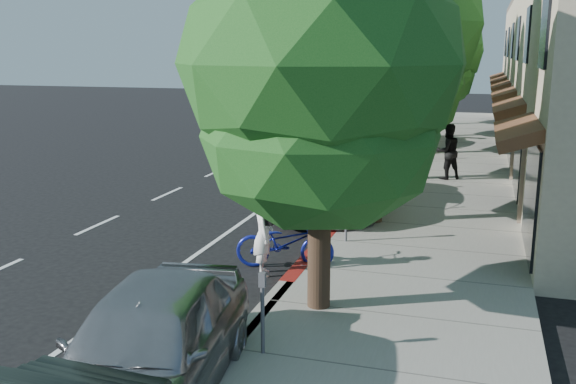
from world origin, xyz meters
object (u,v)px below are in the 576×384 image
at_px(pedestrian, 447,151).
at_px(street_tree_1, 380,29).
at_px(street_tree_4, 435,53).
at_px(white_pickup, 393,131).
at_px(street_tree_0, 321,70).
at_px(dark_suv_far, 379,119).
at_px(street_tree_5, 442,55).
at_px(cyclist, 263,234).
at_px(bicycle, 285,243).
at_px(street_tree_2, 407,52).
at_px(dark_sedan, 312,161).
at_px(near_car_a, 149,346).
at_px(silver_suv, 336,181).

bearing_deg(pedestrian, street_tree_1, 44.13).
height_order(street_tree_4, white_pickup, street_tree_4).
height_order(street_tree_0, dark_suv_far, street_tree_0).
bearing_deg(street_tree_5, street_tree_1, -90.00).
bearing_deg(dark_suv_far, street_tree_1, -74.45).
distance_m(cyclist, white_pickup, 18.09).
bearing_deg(street_tree_0, bicycle, 120.66).
bearing_deg(street_tree_4, dark_suv_far, 148.52).
distance_m(street_tree_4, cyclist, 22.69).
distance_m(street_tree_4, dark_suv_far, 5.10).
relative_size(street_tree_1, dark_suv_far, 1.83).
relative_size(street_tree_2, cyclist, 4.18).
distance_m(dark_sedan, near_car_a, 14.59).
distance_m(dark_sedan, pedestrian, 4.72).
bearing_deg(street_tree_1, near_car_a, -98.38).
bearing_deg(dark_suv_far, silver_suv, -78.06).
bearing_deg(bicycle, cyclist, 138.68).
height_order(cyclist, dark_sedan, cyclist).
bearing_deg(silver_suv, near_car_a, -91.31).
bearing_deg(street_tree_4, white_pickup, -108.19).
bearing_deg(dark_suv_far, street_tree_0, -76.44).
bearing_deg(street_tree_0, silver_suv, 100.57).
distance_m(street_tree_2, near_car_a, 15.99).
bearing_deg(dark_sedan, cyclist, -82.51).
relative_size(street_tree_2, bicycle, 3.45).
height_order(silver_suv, near_car_a, silver_suv).
bearing_deg(street_tree_2, street_tree_5, 90.00).
xyz_separation_m(bicycle, silver_suv, (-0.10, 5.31, 0.30)).
relative_size(street_tree_5, bicycle, 3.36).
relative_size(street_tree_1, pedestrian, 4.26).
height_order(street_tree_4, silver_suv, street_tree_4).
relative_size(cyclist, dark_sedan, 0.36).
distance_m(street_tree_1, near_car_a, 10.51).
bearing_deg(pedestrian, street_tree_2, -16.89).
distance_m(street_tree_0, dark_suv_far, 26.26).
relative_size(street_tree_1, silver_suv, 1.34).
bearing_deg(near_car_a, pedestrian, 71.81).
bearing_deg(white_pickup, street_tree_0, -78.52).
distance_m(white_pickup, dark_suv_far, 6.32).
distance_m(bicycle, pedestrian, 10.62).
xyz_separation_m(street_tree_0, cyclist, (-1.60, 1.65, -3.39)).
relative_size(street_tree_4, bicycle, 3.52).
relative_size(street_tree_1, dark_sedan, 1.72).
height_order(dark_sedan, dark_suv_far, dark_sedan).
relative_size(street_tree_5, dark_sedan, 1.46).
height_order(cyclist, near_car_a, cyclist).
relative_size(bicycle, white_pickup, 0.35).
bearing_deg(street_tree_4, near_car_a, -92.91).
distance_m(street_tree_4, street_tree_5, 6.00).
bearing_deg(white_pickup, street_tree_2, -72.33).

